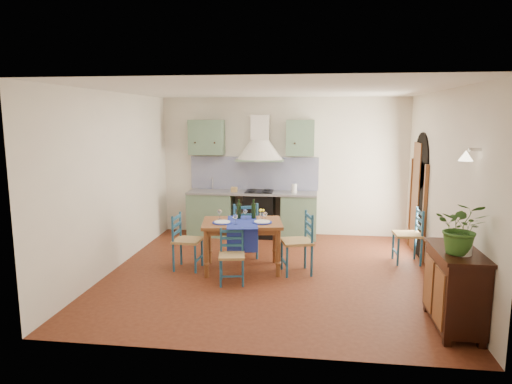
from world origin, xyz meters
TOP-DOWN VIEW (x-y plane):
  - floor at (0.00, 0.00)m, footprint 5.00×5.00m
  - back_wall at (-0.47, 2.29)m, footprint 5.00×0.96m
  - right_wall at (2.50, 0.28)m, footprint 0.26×5.00m
  - left_wall at (-2.50, 0.00)m, footprint 0.04×5.00m
  - ceiling at (0.00, 0.00)m, footprint 5.00×5.00m
  - dining_table at (-0.46, 0.09)m, footprint 1.35×1.05m
  - chair_near at (-0.53, -0.49)m, footprint 0.43×0.43m
  - chair_far at (-0.54, 0.76)m, footprint 0.57×0.57m
  - chair_left at (-1.37, 0.03)m, footprint 0.44×0.44m
  - chair_right at (0.43, 0.06)m, footprint 0.56×0.56m
  - chair_spare at (2.23, 0.81)m, footprint 0.45×0.45m
  - sideboard at (2.26, -1.60)m, footprint 0.50×1.05m
  - potted_plant at (2.24, -1.75)m, footprint 0.65×0.60m

SIDE VIEW (x-z plane):
  - floor at x=0.00m, z-range 0.00..0.00m
  - chair_near at x=-0.53m, z-range 0.01..0.81m
  - chair_left at x=-1.37m, z-range 0.02..0.91m
  - chair_spare at x=2.23m, z-range 0.02..0.93m
  - chair_right at x=0.43m, z-range 0.02..0.98m
  - chair_far at x=-0.54m, z-range 0.02..0.99m
  - sideboard at x=2.26m, z-range 0.04..0.98m
  - dining_table at x=-0.46m, z-range 0.14..1.25m
  - back_wall at x=-0.47m, z-range -0.35..2.45m
  - potted_plant at x=2.24m, z-range 0.94..1.52m
  - right_wall at x=2.50m, z-range -0.06..2.74m
  - left_wall at x=-2.50m, z-range 0.00..2.80m
  - ceiling at x=0.00m, z-range 2.80..2.81m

